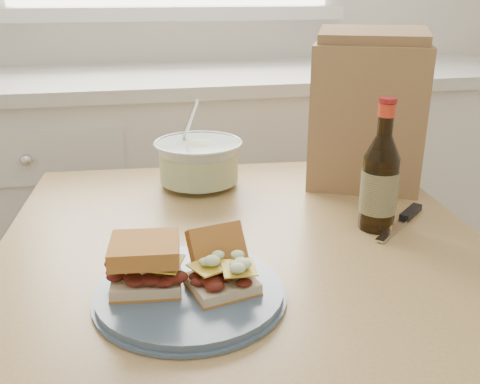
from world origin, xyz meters
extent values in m
cube|color=silver|center=(0.00, 1.70, 0.45)|extent=(2.40, 0.60, 0.90)
cube|color=beige|center=(0.00, 1.70, 0.92)|extent=(2.50, 0.64, 0.04)
cube|color=#AC8751|center=(-0.01, 0.73, 0.74)|extent=(0.98, 0.98, 0.04)
cube|color=#AC8751|center=(-0.38, 1.17, 0.36)|extent=(0.07, 0.07, 0.72)
cube|color=#AC8751|center=(0.43, 1.10, 0.36)|extent=(0.07, 0.07, 0.72)
cylinder|color=#455970|center=(-0.14, 0.54, 0.77)|extent=(0.29, 0.29, 0.02)
cube|color=#CEB991|center=(-0.20, 0.56, 0.79)|extent=(0.11, 0.10, 0.02)
cube|color=gold|center=(-0.20, 0.56, 0.82)|extent=(0.07, 0.07, 0.00)
cube|color=#BC7031|center=(-0.20, 0.56, 0.84)|extent=(0.11, 0.10, 0.03)
cube|color=#CEB991|center=(-0.09, 0.53, 0.79)|extent=(0.11, 0.10, 0.02)
cube|color=gold|center=(-0.09, 0.53, 0.82)|extent=(0.07, 0.07, 0.00)
cube|color=#BC7031|center=(-0.08, 0.58, 0.82)|extent=(0.10, 0.08, 0.08)
cone|color=#B2C0BA|center=(-0.05, 1.04, 0.82)|extent=(0.20, 0.20, 0.11)
cylinder|color=beige|center=(-0.05, 1.04, 0.81)|extent=(0.19, 0.19, 0.07)
torus|color=#B2C0BA|center=(-0.05, 1.04, 0.87)|extent=(0.21, 0.21, 0.01)
cylinder|color=silver|center=(-0.07, 1.07, 0.90)|extent=(0.05, 0.08, 0.14)
cylinder|color=black|center=(0.26, 0.72, 0.83)|extent=(0.07, 0.07, 0.14)
cone|color=black|center=(0.26, 0.72, 0.93)|extent=(0.07, 0.07, 0.04)
cylinder|color=black|center=(0.26, 0.72, 0.98)|extent=(0.03, 0.03, 0.06)
cylinder|color=red|center=(0.26, 0.72, 1.00)|extent=(0.03, 0.03, 0.02)
cylinder|color=maroon|center=(0.26, 0.72, 1.02)|extent=(0.03, 0.03, 0.01)
cylinder|color=#373F1F|center=(0.26, 0.72, 0.84)|extent=(0.07, 0.07, 0.08)
cube|color=silver|center=(0.29, 0.70, 0.77)|extent=(0.12, 0.11, 0.00)
cube|color=black|center=(0.36, 0.76, 0.77)|extent=(0.07, 0.07, 0.01)
cube|color=olive|center=(0.34, 0.96, 0.93)|extent=(0.30, 0.26, 0.33)
camera|label=1|loc=(-0.21, -0.17, 1.21)|focal=40.00mm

